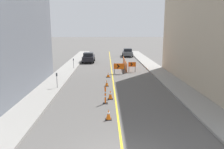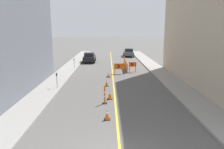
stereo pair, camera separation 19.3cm
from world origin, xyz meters
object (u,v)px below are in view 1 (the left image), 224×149
object	(u,v)px
traffic_cone_nearest	(108,114)
parking_meter_far_curb	(73,61)
delineator_post_front	(105,96)
parked_car_curb_mid	(128,52)
parked_car_curb_near	(89,57)
traffic_cone_fourth	(108,75)
traffic_cone_second	(110,95)
traffic_cone_third	(107,83)
arrow_barricade_secondary	(132,65)
parking_meter_near_curb	(57,77)
arrow_barricade_primary	(119,67)

from	to	relation	value
traffic_cone_nearest	parking_meter_far_curb	size ratio (longest dim) A/B	0.49
delineator_post_front	parked_car_curb_mid	distance (m)	28.40
parked_car_curb_near	traffic_cone_fourth	bearing A→B (deg)	-75.39
traffic_cone_nearest	delineator_post_front	world-z (taller)	delineator_post_front
traffic_cone_fourth	parked_car_curb_mid	distance (m)	19.58
traffic_cone_second	delineator_post_front	distance (m)	1.11
parked_car_curb_near	parked_car_curb_mid	bearing A→B (deg)	46.40
traffic_cone_second	traffic_cone_third	xyz separation A→B (m)	(-0.27, 3.90, -0.05)
traffic_cone_fourth	delineator_post_front	distance (m)	8.92
traffic_cone_fourth	delineator_post_front	xyz separation A→B (m)	(-0.29, -8.91, 0.30)
traffic_cone_second	parked_car_curb_near	bearing A→B (deg)	99.32
traffic_cone_fourth	delineator_post_front	world-z (taller)	delineator_post_front
parked_car_curb_near	parking_meter_far_curb	xyz separation A→B (m)	(-1.52, -6.42, 0.27)
traffic_cone_second	traffic_cone_third	world-z (taller)	traffic_cone_second
traffic_cone_nearest	arrow_barricade_secondary	bearing A→B (deg)	78.09
parking_meter_far_curb	traffic_cone_third	bearing A→B (deg)	-64.13
delineator_post_front	parked_car_curb_mid	size ratio (longest dim) A/B	0.29
parked_car_curb_near	parking_meter_near_curb	size ratio (longest dim) A/B	3.21
traffic_cone_third	traffic_cone_fourth	size ratio (longest dim) A/B	1.22
traffic_cone_third	traffic_cone_fourth	world-z (taller)	traffic_cone_third
parked_car_curb_near	parked_car_curb_mid	distance (m)	10.38
traffic_cone_fourth	arrow_barricade_secondary	xyz separation A→B (m)	(3.02, 2.96, 0.65)
traffic_cone_nearest	parking_meter_far_curb	distance (m)	17.57
arrow_barricade_primary	parking_meter_near_curb	xyz separation A→B (m)	(-5.93, -6.76, 0.21)
traffic_cone_second	parked_car_curb_near	xyz separation A→B (m)	(-3.20, 19.49, 0.45)
traffic_cone_nearest	parked_car_curb_near	size ratio (longest dim) A/B	0.15
traffic_cone_third	delineator_post_front	size ratio (longest dim) A/B	0.50
parked_car_curb_mid	traffic_cone_third	bearing A→B (deg)	-98.18
parked_car_curb_mid	parking_meter_near_curb	size ratio (longest dim) A/B	3.25
arrow_barricade_secondary	parking_meter_near_curb	distance (m)	10.97
traffic_cone_second	arrow_barricade_primary	distance (m)	9.84
parking_meter_near_curb	delineator_post_front	bearing A→B (deg)	-42.78
traffic_cone_fourth	parked_car_curb_mid	bearing A→B (deg)	78.20
traffic_cone_fourth	arrow_barricade_primary	xyz separation A→B (m)	(1.30, 1.86, 0.63)
traffic_cone_third	parking_meter_near_curb	distance (m)	4.60
parked_car_curb_near	parked_car_curb_mid	xyz separation A→B (m)	(7.11, 7.56, 0.00)
traffic_cone_second	parked_car_curb_mid	distance (m)	27.34
traffic_cone_second	parking_meter_far_curb	world-z (taller)	parking_meter_far_curb
traffic_cone_third	parked_car_curb_near	xyz separation A→B (m)	(-2.93, 15.59, 0.49)
parking_meter_near_curb	parking_meter_far_curb	bearing A→B (deg)	90.00
traffic_cone_nearest	parking_meter_near_curb	size ratio (longest dim) A/B	0.48
traffic_cone_second	parked_car_curb_mid	bearing A→B (deg)	81.78
parked_car_curb_near	traffic_cone_nearest	bearing A→B (deg)	-83.03
parked_car_curb_mid	parking_meter_near_curb	bearing A→B (deg)	-107.68
delineator_post_front	parking_meter_near_curb	distance (m)	5.94
traffic_cone_nearest	parking_meter_near_curb	xyz separation A→B (m)	(-4.54, 6.88, 0.78)
traffic_cone_third	parked_car_curb_mid	world-z (taller)	parked_car_curb_mid
parked_car_curb_near	parking_meter_near_curb	bearing A→B (deg)	-95.66
arrow_barricade_primary	parked_car_curb_mid	world-z (taller)	parked_car_curb_mid
delineator_post_front	parked_car_curb_near	xyz separation A→B (m)	(-2.82, 20.51, 0.25)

